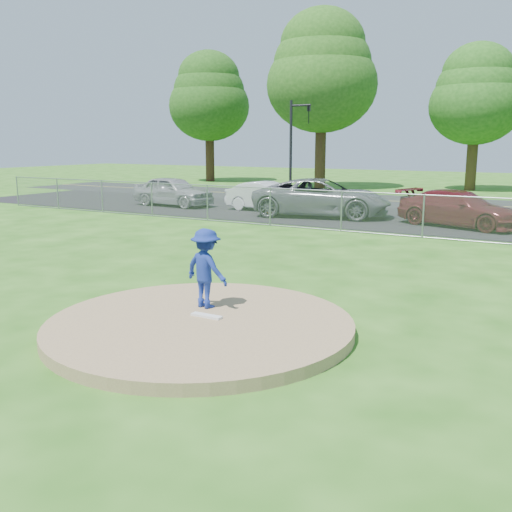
# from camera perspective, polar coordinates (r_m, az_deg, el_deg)

# --- Properties ---
(ground) EXTENTS (120.00, 120.00, 0.00)m
(ground) POSITION_cam_1_polar(r_m,az_deg,el_deg) (19.02, 11.93, 1.16)
(ground) COLOR #235813
(ground) RESTS_ON ground
(pitchers_mound) EXTENTS (5.40, 5.40, 0.20)m
(pitchers_mound) POSITION_cam_1_polar(r_m,az_deg,el_deg) (10.17, -5.59, -6.91)
(pitchers_mound) COLOR #91744F
(pitchers_mound) RESTS_ON ground
(pitching_rubber) EXTENTS (0.60, 0.15, 0.04)m
(pitching_rubber) POSITION_cam_1_polar(r_m,az_deg,el_deg) (10.29, -4.96, -5.98)
(pitching_rubber) COLOR white
(pitching_rubber) RESTS_ON pitchers_mound
(chain_link_fence) EXTENTS (40.00, 0.06, 1.50)m
(chain_link_fence) POSITION_cam_1_polar(r_m,az_deg,el_deg) (20.81, 13.70, 4.03)
(chain_link_fence) COLOR gray
(chain_link_fence) RESTS_ON ground
(parking_lot) EXTENTS (50.00, 8.00, 0.01)m
(parking_lot) POSITION_cam_1_polar(r_m,az_deg,el_deg) (25.23, 16.44, 3.40)
(parking_lot) COLOR black
(parking_lot) RESTS_ON ground
(street) EXTENTS (60.00, 7.00, 0.01)m
(street) POSITION_cam_1_polar(r_m,az_deg,el_deg) (32.54, 19.48, 4.90)
(street) COLOR black
(street) RESTS_ON ground
(tree_far_left) EXTENTS (6.72, 6.72, 10.74)m
(tree_far_left) POSITION_cam_1_polar(r_m,az_deg,el_deg) (49.47, -4.72, 15.66)
(tree_far_left) COLOR #321D12
(tree_far_left) RESTS_ON ground
(tree_left) EXTENTS (7.84, 7.84, 12.53)m
(tree_left) POSITION_cam_1_polar(r_m,az_deg,el_deg) (42.57, 6.63, 17.94)
(tree_left) COLOR #342212
(tree_left) RESTS_ON ground
(tree_center) EXTENTS (6.16, 6.16, 9.84)m
(tree_center) POSITION_cam_1_polar(r_m,az_deg,el_deg) (42.52, 21.19, 14.88)
(tree_center) COLOR #3A2915
(tree_center) RESTS_ON ground
(traffic_signal_left) EXTENTS (1.28, 0.20, 5.60)m
(traffic_signal_left) POSITION_cam_1_polar(r_m,az_deg,el_deg) (33.15, 3.88, 11.44)
(traffic_signal_left) COLOR black
(traffic_signal_left) RESTS_ON ground
(pitcher) EXTENTS (1.06, 0.73, 1.50)m
(pitcher) POSITION_cam_1_polar(r_m,az_deg,el_deg) (10.72, -5.01, -1.24)
(pitcher) COLOR navy
(pitcher) RESTS_ON pitchers_mound
(traffic_cone) EXTENTS (0.40, 0.40, 0.77)m
(traffic_cone) POSITION_cam_1_polar(r_m,az_deg,el_deg) (26.09, 1.42, 4.98)
(traffic_cone) COLOR orange
(traffic_cone) RESTS_ON parking_lot
(parked_car_silver) EXTENTS (4.63, 2.15, 1.53)m
(parked_car_silver) POSITION_cam_1_polar(r_m,az_deg,el_deg) (30.17, -8.29, 6.44)
(parked_car_silver) COLOR #A3A3A7
(parked_car_silver) RESTS_ON parking_lot
(parked_car_white) EXTENTS (4.33, 1.80, 1.39)m
(parked_car_white) POSITION_cam_1_polar(r_m,az_deg,el_deg) (27.65, 1.23, 5.98)
(parked_car_white) COLOR silver
(parked_car_white) RESTS_ON parking_lot
(parked_car_gray) EXTENTS (6.50, 3.96, 1.68)m
(parked_car_gray) POSITION_cam_1_polar(r_m,az_deg,el_deg) (25.71, 6.61, 5.83)
(parked_car_gray) COLOR slate
(parked_car_gray) RESTS_ON parking_lot
(parked_car_darkred) EXTENTS (5.24, 3.33, 1.41)m
(parked_car_darkred) POSITION_cam_1_polar(r_m,az_deg,el_deg) (23.80, 19.66, 4.49)
(parked_car_darkred) COLOR maroon
(parked_car_darkred) RESTS_ON parking_lot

